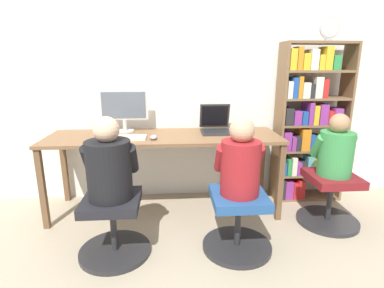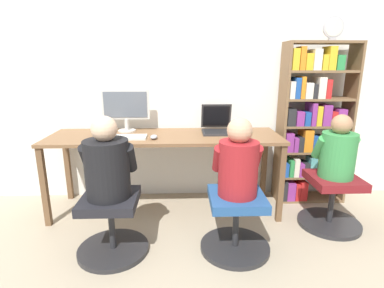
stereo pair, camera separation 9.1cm
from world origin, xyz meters
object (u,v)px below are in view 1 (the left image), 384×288
office_chair_right (238,221)px  office_chair_side (330,199)px  person_at_laptop (240,162)px  desktop_monitor (124,109)px  person_near_shelf (336,150)px  laptop (216,126)px  bookshelf (306,123)px  desk_clock (330,28)px  person_at_monitor (109,165)px  keyboard (123,138)px  office_chair_left (113,226)px

office_chair_right → office_chair_side: (0.92, 0.34, 0.00)m
person_at_laptop → desktop_monitor: bearing=137.3°
person_near_shelf → office_chair_right: bearing=-159.7°
office_chair_right → person_near_shelf: bearing=20.3°
laptop → bookshelf: bookshelf is taller
desk_clock → office_chair_side: size_ratio=0.39×
desktop_monitor → person_at_monitor: 0.92m
office_chair_right → person_at_monitor: (-0.95, 0.01, 0.48)m
desktop_monitor → office_chair_side: size_ratio=0.86×
office_chair_right → person_near_shelf: size_ratio=1.00×
desk_clock → person_near_shelf: size_ratio=0.39×
laptop → keyboard: laptop is taller
keyboard → office_chair_right: size_ratio=0.74×
person_near_shelf → person_at_monitor: bearing=-169.9°
desktop_monitor → person_near_shelf: 1.98m
person_near_shelf → bookshelf: bearing=94.2°
office_chair_right → desk_clock: 1.97m
office_chair_right → bookshelf: bookshelf is taller
person_at_laptop → person_near_shelf: (0.92, 0.34, -0.02)m
person_at_laptop → person_at_monitor: bearing=179.8°
desktop_monitor → office_chair_side: desktop_monitor is taller
person_at_monitor → office_chair_right: bearing=-0.5°
keyboard → person_at_monitor: size_ratio=0.67×
office_chair_right → person_at_monitor: bearing=179.5°
keyboard → person_near_shelf: 1.87m
person_at_laptop → office_chair_side: person_at_laptop is taller
bookshelf → person_near_shelf: bookshelf is taller
keyboard → person_at_laptop: size_ratio=0.69×
person_at_laptop → person_near_shelf: bearing=20.1°
office_chair_left → bookshelf: bookshelf is taller
keyboard → person_near_shelf: size_ratio=0.74×
person_at_monitor → desk_clock: 2.34m
laptop → office_chair_side: bearing=-26.4°
office_chair_right → bookshelf: size_ratio=0.34×
desktop_monitor → keyboard: size_ratio=1.15×
keyboard → bookshelf: (1.81, 0.28, 0.05)m
desk_clock → person_near_shelf: desk_clock is taller
desktop_monitor → office_chair_left: bearing=-89.6°
bookshelf → office_chair_side: (0.04, -0.54, -0.59)m
laptop → person_at_monitor: bearing=-137.6°
person_near_shelf → desktop_monitor: bearing=163.7°
office_chair_right → person_at_laptop: size_ratio=0.93×
office_chair_right → keyboard: bearing=147.5°
office_chair_side → bookshelf: bearing=94.2°
office_chair_left → person_at_laptop: (0.95, 0.00, 0.48)m
bookshelf → desk_clock: bearing=-25.3°
office_chair_left → person_at_monitor: size_ratio=0.91×
office_chair_right → person_at_monitor: person_at_monitor is taller
office_chair_right → person_near_shelf: (0.92, 0.34, 0.46)m
keyboard → office_chair_right: bearing=-32.5°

